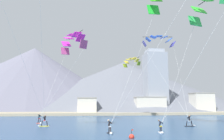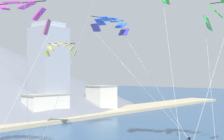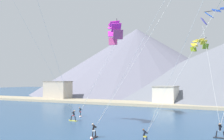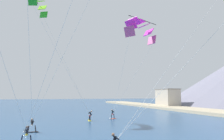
# 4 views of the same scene
# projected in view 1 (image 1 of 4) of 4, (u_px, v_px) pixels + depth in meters

# --- Properties ---
(kitesurfer_near_lead) EXTENTS (1.32, 1.66, 1.81)m
(kitesurfer_near_lead) POSITION_uv_depth(u_px,v_px,m) (40.00, 120.00, 37.74)
(kitesurfer_near_lead) COLOR #E54C33
(kitesurfer_near_lead) RESTS_ON ground
(kitesurfer_near_trail) EXTENTS (0.61, 1.77, 1.71)m
(kitesurfer_near_trail) POSITION_uv_depth(u_px,v_px,m) (110.00, 130.00, 25.61)
(kitesurfer_near_trail) COLOR black
(kitesurfer_near_trail) RESTS_ON ground
(kitesurfer_mid_center) EXTENTS (0.63, 1.78, 1.65)m
(kitesurfer_mid_center) POSITION_uv_depth(u_px,v_px,m) (161.00, 129.00, 26.09)
(kitesurfer_mid_center) COLOR white
(kitesurfer_mid_center) RESTS_ON ground
(kitesurfer_far_left) EXTENTS (1.76, 0.59, 1.80)m
(kitesurfer_far_left) POSITION_uv_depth(u_px,v_px,m) (191.00, 123.00, 33.35)
(kitesurfer_far_left) COLOR black
(kitesurfer_far_left) RESTS_ON ground
(kitesurfer_far_right) EXTENTS (1.75, 0.69, 1.79)m
(kitesurfer_far_right) POSITION_uv_depth(u_px,v_px,m) (43.00, 123.00, 33.54)
(kitesurfer_far_right) COLOR yellow
(kitesurfer_far_right) RESTS_ON ground
(parafoil_kite_near_lead) EXTENTS (8.05, 7.53, 16.04)m
(parafoil_kite_near_lead) POSITION_uv_depth(u_px,v_px,m) (73.00, 41.00, 44.11)
(parafoil_kite_near_lead) COLOR #C14B8A
(parafoil_kite_mid_center) EXTENTS (9.27, 9.04, 17.70)m
(parafoil_kite_mid_center) POSITION_uv_depth(u_px,v_px,m) (211.00, 0.00, 29.75)
(parafoil_kite_mid_center) COLOR green
(parafoil_kite_far_left) EXTENTS (7.50, 14.66, 17.27)m
(parafoil_kite_far_left) POSITION_uv_depth(u_px,v_px,m) (159.00, 40.00, 49.32)
(parafoil_kite_far_left) COLOR #4541AD
(parafoil_kite_distant_high_outer) EXTENTS (3.92, 4.68, 2.18)m
(parafoil_kite_distant_high_outer) POSITION_uv_depth(u_px,v_px,m) (132.00, 61.00, 54.45)
(parafoil_kite_distant_high_outer) COLOR #8AA721
(race_marker_buoy) EXTENTS (0.56, 0.56, 1.02)m
(race_marker_buoy) POSITION_uv_depth(u_px,v_px,m) (132.00, 137.00, 22.34)
(race_marker_buoy) COLOR red
(race_marker_buoy) RESTS_ON ground
(shoreline_strip) EXTENTS (180.00, 10.00, 0.70)m
(shoreline_strip) POSITION_uv_depth(u_px,v_px,m) (91.00, 113.00, 64.93)
(shoreline_strip) COLOR tan
(shoreline_strip) RESTS_ON ground
(shore_building_harbour_front) EXTENTS (5.93, 7.21, 5.16)m
(shore_building_harbour_front) POSITION_uv_depth(u_px,v_px,m) (87.00, 106.00, 68.07)
(shore_building_harbour_front) COLOR silver
(shore_building_harbour_front) RESTS_ON ground
(shore_building_promenade_mid) EXTENTS (9.96, 4.76, 5.43)m
(shore_building_promenade_mid) POSITION_uv_depth(u_px,v_px,m) (150.00, 105.00, 69.99)
(shore_building_promenade_mid) COLOR silver
(shore_building_promenade_mid) RESTS_ON ground
(shore_building_quay_east) EXTENTS (6.78, 5.45, 6.81)m
(shore_building_quay_east) POSITION_uv_depth(u_px,v_px,m) (202.00, 103.00, 72.46)
(shore_building_quay_east) COLOR silver
(shore_building_quay_east) RESTS_ON ground
(highrise_tower) EXTENTS (7.00, 7.00, 21.58)m
(highrise_tower) POSITION_uv_depth(u_px,v_px,m) (155.00, 82.00, 74.43)
(highrise_tower) COLOR #999EA8
(highrise_tower) RESTS_ON ground
(mountain_peak_west_ridge) EXTENTS (124.09, 124.09, 26.60)m
(mountain_peak_west_ridge) POSITION_uv_depth(u_px,v_px,m) (123.00, 85.00, 125.22)
(mountain_peak_west_ridge) COLOR slate
(mountain_peak_west_ridge) RESTS_ON ground
(mountain_peak_central_summit) EXTENTS (110.09, 110.09, 34.71)m
(mountain_peak_central_summit) POSITION_uv_depth(u_px,v_px,m) (33.00, 78.00, 123.59)
(mountain_peak_central_summit) COLOR slate
(mountain_peak_central_summit) RESTS_ON ground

